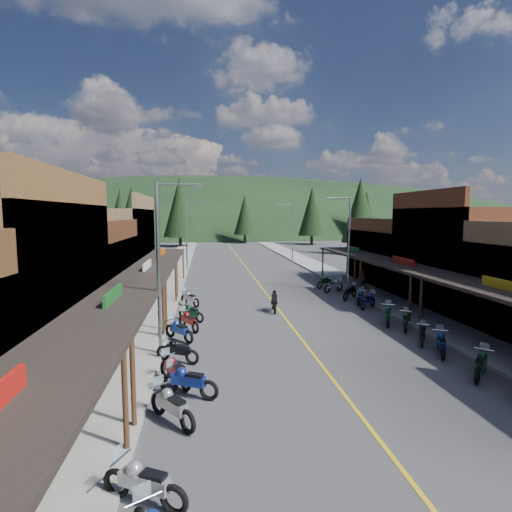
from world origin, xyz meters
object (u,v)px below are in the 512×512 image
object	(u,v)px
bike_east_7	(388,314)
bike_east_12	(325,281)
bike_east_11	(334,285)
pine_6	(424,215)
pine_1	(121,211)
pine_5	(362,208)
pine_4	(312,211)
bike_east_8	(368,300)
bike_west_1	(144,481)
pine_2	(180,207)
streetlight_2	(347,239)
bike_east_5	(422,334)
shop_east_3	(403,257)
bike_west_2	(172,404)
bike_west_4	(175,369)
pedestrian_east_b	(362,279)
bike_west_7	(189,320)
bike_west_5	(177,350)
pine_11	(360,210)
bike_west_8	(191,312)
bike_east_4	(441,342)
shop_west_2	(65,279)
pedestrian_east_a	(421,303)
pine_9	(366,215)
pine_3	(245,215)
streetlight_3	(292,229)
bike_west_6	(179,329)
shop_west_3	(103,250)
pine_8	(94,218)
pine_7	(91,211)
bike_east_10	(350,291)
streetlight_0	(162,261)
streetlight_1	(188,233)
pine_10	(132,213)
bike_west_9	(190,298)

from	to	relation	value
bike_east_7	bike_east_12	size ratio (longest dim) A/B	1.07
bike_east_11	pine_6	bearing A→B (deg)	114.60
pine_1	pine_5	size ratio (longest dim) A/B	0.89
pine_4	bike_east_8	world-z (taller)	pine_4
bike_west_1	bike_east_12	distance (m)	28.16
pine_2	bike_east_12	xyz separation A→B (m)	(15.56, -48.28, -7.38)
streetlight_2	bike_east_5	xyz separation A→B (m)	(-1.05, -13.90, -3.92)
shop_east_3	bike_east_11	xyz separation A→B (m)	(-8.01, -3.53, -1.91)
pine_5	bike_west_2	world-z (taller)	pine_5
streetlight_2	bike_west_4	size ratio (longest dim) A/B	3.69
bike_east_8	pedestrian_east_b	world-z (taller)	pedestrian_east_b
bike_west_7	bike_east_8	size ratio (longest dim) A/B	1.01
bike_west_5	bike_east_11	world-z (taller)	bike_east_11
pine_11	bike_west_8	distance (m)	46.45
pine_5	bike_west_2	distance (m)	93.55
bike_west_5	bike_east_5	xyz separation A→B (m)	(12.18, 1.03, -0.06)
bike_east_7	bike_east_4	bearing A→B (deg)	-63.42
shop_west_2	bike_east_4	distance (m)	21.81
pine_1	bike_east_5	bearing A→B (deg)	-68.50
bike_west_4	bike_west_5	size ratio (longest dim) A/B	1.04
bike_east_5	bike_east_8	distance (m)	7.76
bike_west_7	pedestrian_east_a	xyz separation A→B (m)	(14.55, 0.94, 0.32)
pine_4	pine_9	bearing A→B (deg)	-68.20
pine_3	pine_5	size ratio (longest dim) A/B	0.79
streetlight_3	bike_east_7	bearing A→B (deg)	-92.05
bike_west_2	bike_east_7	size ratio (longest dim) A/B	1.00
bike_west_6	bike_west_8	size ratio (longest dim) A/B	1.08
shop_west_3	pine_11	xyz separation A→B (m)	(33.78, 26.70, 3.67)
pedestrian_east_a	pine_8	bearing A→B (deg)	-122.62
pine_1	pine_11	size ratio (longest dim) A/B	1.01
streetlight_2	bike_west_1	bearing A→B (deg)	-119.34
shop_west_2	pine_6	distance (m)	86.41
streetlight_2	bike_west_2	bearing A→B (deg)	-122.79
pine_6	bike_west_5	distance (m)	88.31
pine_7	bike_east_5	distance (m)	90.50
bike_west_8	pedestrian_east_b	world-z (taller)	pedestrian_east_b
pine_11	bike_east_4	xyz separation A→B (m)	(-14.07, -45.49, -6.57)
bike_west_1	bike_west_6	size ratio (longest dim) A/B	0.99
pine_4	bike_east_10	bearing A→B (deg)	-102.16
pine_6	bike_west_1	distance (m)	95.62
pine_7	bike_east_8	bearing A→B (deg)	-62.69
streetlight_2	bike_east_7	world-z (taller)	streetlight_2
streetlight_0	bike_east_5	size ratio (longest dim) A/B	4.26
pine_9	bike_west_1	bearing A→B (deg)	-116.58
pine_2	pedestrian_east_b	bearing A→B (deg)	-69.70
streetlight_1	pine_10	size ratio (longest dim) A/B	0.69
bike_east_4	bike_east_8	xyz separation A→B (m)	(0.35, 9.34, -0.00)
shop_west_2	bike_west_9	bearing A→B (deg)	17.72
pine_1	bike_east_5	xyz separation A→B (m)	(29.91, -75.90, -6.70)
bike_west_5	bike_east_10	bearing A→B (deg)	-17.76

